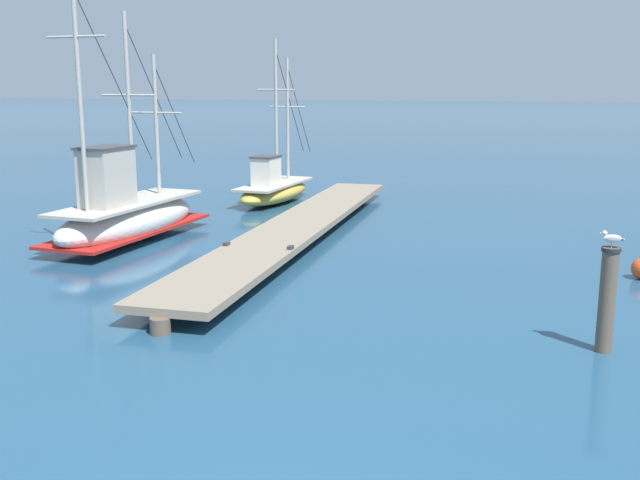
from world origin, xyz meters
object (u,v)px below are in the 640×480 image
object	(u,v)px
fishing_boat_0	(126,214)
fishing_boat_1	(274,188)
mooring_piling	(607,298)
perched_seagull	(613,238)

from	to	relation	value
fishing_boat_0	fishing_boat_1	size ratio (longest dim) A/B	1.11
mooring_piling	fishing_boat_0	bearing A→B (deg)	155.82
mooring_piling	perched_seagull	distance (m)	0.97
fishing_boat_0	mooring_piling	distance (m)	12.99
fishing_boat_1	mooring_piling	bearing A→B (deg)	-51.22
fishing_boat_0	fishing_boat_1	bearing A→B (deg)	78.79
fishing_boat_1	perched_seagull	distance (m)	16.58
fishing_boat_0	perched_seagull	bearing A→B (deg)	-24.17
fishing_boat_0	mooring_piling	xyz separation A→B (m)	(11.85, -5.32, 0.13)
fishing_boat_1	mooring_piling	world-z (taller)	fishing_boat_1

